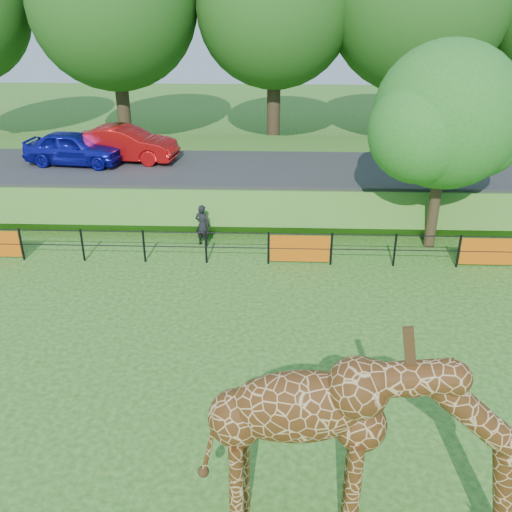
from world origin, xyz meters
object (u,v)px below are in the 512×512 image
object	(u,v)px
car_red	(125,144)
tree_east	(449,121)
car_blue	(74,148)
giraffe	(365,454)
visitor	(203,225)

from	to	relation	value
car_red	tree_east	world-z (taller)	tree_east
car_red	tree_east	xyz separation A→B (m)	(11.74, -5.14, 2.14)
car_red	tree_east	bearing A→B (deg)	-105.70
car_red	car_blue	bearing A→B (deg)	115.60
giraffe	car_blue	size ratio (longest dim) A/B	1.25
giraffe	tree_east	size ratio (longest dim) A/B	0.75
giraffe	visitor	world-z (taller)	giraffe
tree_east	car_red	bearing A→B (deg)	156.34
car_blue	car_red	bearing A→B (deg)	-64.76
tree_east	giraffe	bearing A→B (deg)	-108.81
car_blue	tree_east	bearing A→B (deg)	-100.70
giraffe	car_blue	bearing A→B (deg)	127.00
car_blue	tree_east	distance (m)	14.58
car_blue	car_red	size ratio (longest dim) A/B	0.93
giraffe	tree_east	distance (m)	12.59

